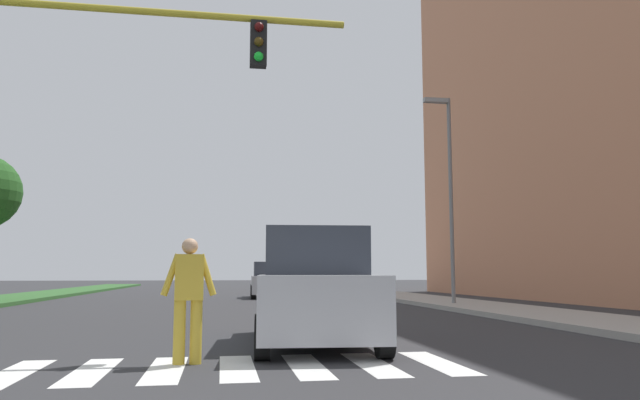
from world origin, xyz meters
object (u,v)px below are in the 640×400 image
Objects in this scene: suv_crossing at (313,289)px; sedan_midblock at (270,281)px; pedestrian_performer at (189,294)px; street_lamp_right at (448,180)px.

sedan_midblock is at bearing 87.59° from suv_crossing.
pedestrian_performer is 21.48m from sedan_midblock.
suv_crossing reaches higher than pedestrian_performer.
street_lamp_right is 1.73× the size of sedan_midblock.
street_lamp_right is 4.44× the size of pedestrian_performer.
pedestrian_performer is 2.87m from suv_crossing.
street_lamp_right is 1.59× the size of suv_crossing.
pedestrian_performer is 0.36× the size of suv_crossing.
pedestrian_performer is at bearing -134.88° from suv_crossing.
street_lamp_right is at bearing 57.01° from suv_crossing.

